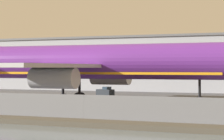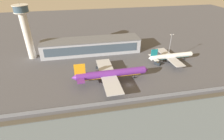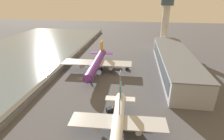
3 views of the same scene
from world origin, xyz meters
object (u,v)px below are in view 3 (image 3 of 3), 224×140
cargo_jet_purple (97,63)px  baggage_tug (127,68)px  ops_van (112,109)px  passenger_jet_white_teal (118,124)px  control_tower (165,20)px  apron_light_mast_apron_west (120,99)px

cargo_jet_purple → baggage_tug: bearing=107.5°
baggage_tug → ops_van: 47.22m
ops_van → cargo_jet_purple: bearing=-159.1°
ops_van → passenger_jet_white_teal: bearing=16.5°
ops_van → control_tower: size_ratio=0.12×
cargo_jet_purple → passenger_jet_white_teal: 56.99m
apron_light_mast_apron_west → ops_van: bearing=-158.5°
cargo_jet_purple → ops_van: cargo_jet_purple is taller
baggage_tug → control_tower: (-52.45, 28.99, 25.18)m
baggage_tug → cargo_jet_purple: bearing=-72.5°
passenger_jet_white_teal → ops_van: passenger_jet_white_teal is taller
control_tower → cargo_jet_purple: bearing=-39.5°
cargo_jet_purple → control_tower: bearing=140.5°
baggage_tug → ops_van: size_ratio=0.63×
ops_van → apron_light_mast_apron_west: bearing=21.5°
cargo_jet_purple → ops_van: size_ratio=9.44×
baggage_tug → apron_light_mast_apron_west: bearing=0.5°
control_tower → passenger_jet_white_teal: bearing=-14.4°
ops_van → control_tower: control_tower is taller
cargo_jet_purple → control_tower: control_tower is taller
cargo_jet_purple → ops_van: bearing=20.9°
passenger_jet_white_teal → baggage_tug: 59.76m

